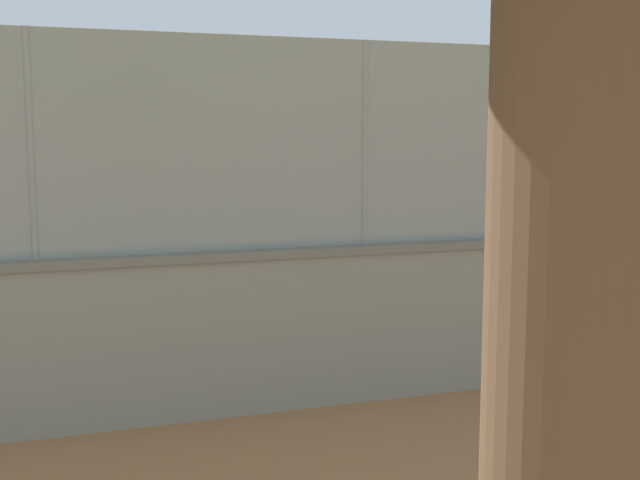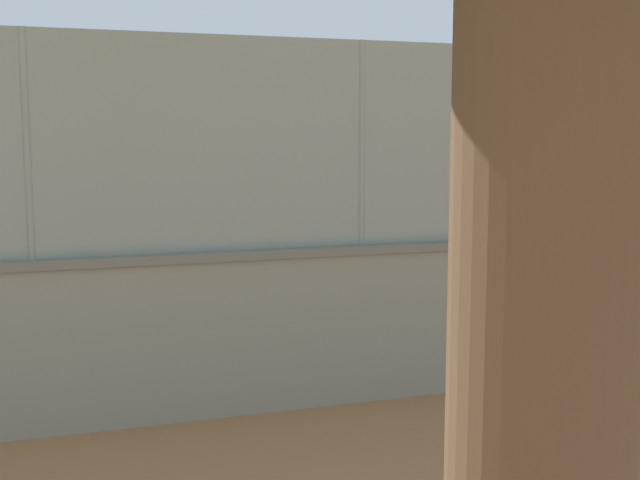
# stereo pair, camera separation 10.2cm
# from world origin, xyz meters

# --- Properties ---
(ground_plane) EXTENTS (260.00, 260.00, 0.00)m
(ground_plane) POSITION_xyz_m (0.00, 0.00, 0.00)
(ground_plane) COLOR #A36B42
(perimeter_wall) EXTENTS (25.60, 0.69, 1.60)m
(perimeter_wall) POSITION_xyz_m (2.87, 9.35, 0.81)
(perimeter_wall) COLOR gray
(perimeter_wall) RESTS_ON ground_plane
(fence_panel_on_wall) EXTENTS (25.15, 0.35, 2.02)m
(fence_panel_on_wall) POSITION_xyz_m (2.87, 9.35, 2.61)
(fence_panel_on_wall) COLOR gray
(fence_panel_on_wall) RESTS_ON perimeter_wall
(player_at_service_line) EXTENTS (1.12, 0.73, 1.71)m
(player_at_service_line) POSITION_xyz_m (5.66, 0.75, 1.01)
(player_at_service_line) COLOR #591919
(player_at_service_line) RESTS_ON ground_plane
(player_near_wall_returning) EXTENTS (0.76, 1.17, 1.63)m
(player_near_wall_returning) POSITION_xyz_m (-2.19, 6.46, 0.97)
(player_near_wall_returning) COLOR navy
(player_near_wall_returning) RESTS_ON ground_plane
(courtside_bench) EXTENTS (1.60, 0.40, 0.87)m
(courtside_bench) POSITION_xyz_m (1.44, 7.78, 0.46)
(courtside_bench) COLOR #4C6B4C
(courtside_bench) RESTS_ON ground_plane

